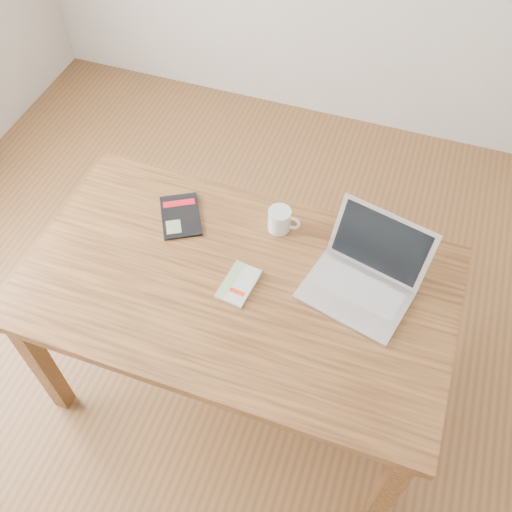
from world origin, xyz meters
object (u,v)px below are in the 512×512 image
(black_guidebook, at_px, (181,216))
(laptop, at_px, (364,277))
(white_guidebook, at_px, (239,284))
(coffee_mug, at_px, (280,220))
(desk, at_px, (237,297))

(black_guidebook, height_order, laptop, laptop)
(white_guidebook, relative_size, laptop, 0.43)
(coffee_mug, bearing_deg, desk, -103.02)
(white_guidebook, relative_size, coffee_mug, 1.45)
(desk, relative_size, white_guidebook, 8.45)
(white_guidebook, bearing_deg, coffee_mug, 85.77)
(desk, xyz_separation_m, white_guidebook, (0.01, -0.01, 0.10))
(desk, height_order, laptop, laptop)
(black_guidebook, height_order, coffee_mug, coffee_mug)
(desk, relative_size, coffee_mug, 12.25)
(white_guidebook, distance_m, laptop, 0.43)
(desk, xyz_separation_m, black_guidebook, (-0.31, 0.22, 0.10))
(white_guidebook, relative_size, black_guidebook, 0.69)
(coffee_mug, bearing_deg, laptop, -23.78)
(black_guidebook, bearing_deg, desk, -64.43)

